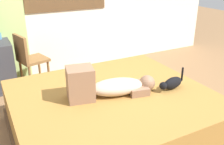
% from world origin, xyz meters
% --- Properties ---
extents(ground_plane, '(16.00, 16.00, 0.00)m').
position_xyz_m(ground_plane, '(0.00, 0.00, 0.00)').
color(ground_plane, olive).
extents(bed, '(2.09, 1.86, 0.52)m').
position_xyz_m(bed, '(-0.15, 0.04, 0.26)').
color(bed, brown).
rests_on(bed, ground).
extents(person_lying, '(0.94, 0.42, 0.34)m').
position_xyz_m(person_lying, '(-0.21, 0.03, 0.64)').
color(person_lying, '#CCB299').
rests_on(person_lying, bed).
extents(cat, '(0.36, 0.15, 0.21)m').
position_xyz_m(cat, '(0.48, -0.16, 0.59)').
color(cat, black).
rests_on(cat, bed).
extents(chair_by_desk, '(0.46, 0.46, 0.86)m').
position_xyz_m(chair_by_desk, '(-0.70, 1.67, 0.51)').
color(chair_by_desk, brown).
rests_on(chair_by_desk, ground).
extents(curtain_left, '(0.44, 0.06, 2.34)m').
position_xyz_m(curtain_left, '(-0.82, 2.16, 1.17)').
color(curtain_left, '#ADCC75').
rests_on(curtain_left, ground).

